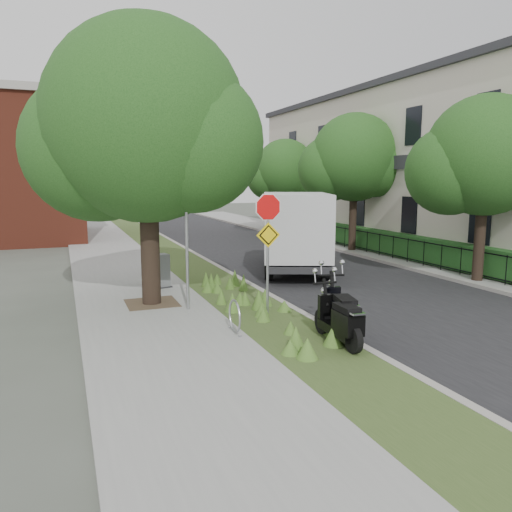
{
  "coord_description": "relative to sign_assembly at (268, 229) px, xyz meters",
  "views": [
    {
      "loc": [
        -6.2,
        -10.95,
        3.57
      ],
      "look_at": [
        -0.91,
        2.69,
        1.3
      ],
      "focal_mm": 35.0,
      "sensor_mm": 36.0,
      "label": 1
    }
  ],
  "objects": [
    {
      "name": "ground",
      "position": [
        1.4,
        -0.58,
        -2.33
      ],
      "size": [
        120.0,
        120.0,
        0.0
      ],
      "primitive_type": "plane",
      "color": "#4C5147",
      "rests_on": "ground"
    },
    {
      "name": "sidewalk_near",
      "position": [
        -2.85,
        9.42,
        -2.27
      ],
      "size": [
        3.5,
        60.0,
        0.12
      ],
      "primitive_type": "cube",
      "color": "gray",
      "rests_on": "ground"
    },
    {
      "name": "verge",
      "position": [
        -0.1,
        9.42,
        -2.27
      ],
      "size": [
        2.0,
        60.0,
        0.12
      ],
      "primitive_type": "cube",
      "color": "#374E21",
      "rests_on": "ground"
    },
    {
      "name": "kerb_near",
      "position": [
        0.9,
        9.42,
        -2.26
      ],
      "size": [
        0.2,
        60.0,
        0.13
      ],
      "primitive_type": "cube",
      "color": "#9E9991",
      "rests_on": "ground"
    },
    {
      "name": "road",
      "position": [
        4.4,
        9.42,
        -2.32
      ],
      "size": [
        7.0,
        60.0,
        0.01
      ],
      "primitive_type": "cube",
      "color": "black",
      "rests_on": "ground"
    },
    {
      "name": "kerb_far",
      "position": [
        7.9,
        9.42,
        -2.26
      ],
      "size": [
        0.2,
        60.0,
        0.13
      ],
      "primitive_type": "cube",
      "color": "#9E9991",
      "rests_on": "ground"
    },
    {
      "name": "footpath_far",
      "position": [
        9.6,
        9.42,
        -2.27
      ],
      "size": [
        3.2,
        60.0,
        0.12
      ],
      "primitive_type": "cube",
      "color": "gray",
      "rests_on": "ground"
    },
    {
      "name": "street_tree_main",
      "position": [
        -2.68,
        2.28,
        2.48
      ],
      "size": [
        6.21,
        5.54,
        7.66
      ],
      "color": "black",
      "rests_on": "ground"
    },
    {
      "name": "bare_post",
      "position": [
        -1.8,
        1.22,
        -0.21
      ],
      "size": [
        0.08,
        0.08,
        4.0
      ],
      "color": "#A5A8AD",
      "rests_on": "ground"
    },
    {
      "name": "bike_hoop",
      "position": [
        -1.3,
        -1.18,
        -1.83
      ],
      "size": [
        0.06,
        0.78,
        0.77
      ],
      "color": "#A5A8AD",
      "rests_on": "ground"
    },
    {
      "name": "sign_assembly",
      "position": [
        0.0,
        0.0,
        0.0
      ],
      "size": [
        0.94,
        0.08,
        3.22
      ],
      "color": "#A5A8AD",
      "rests_on": "ground"
    },
    {
      "name": "fence_far",
      "position": [
        8.6,
        9.42,
        -1.66
      ],
      "size": [
        0.04,
        24.0,
        1.0
      ],
      "color": "black",
      "rests_on": "ground"
    },
    {
      "name": "hedge_far",
      "position": [
        9.3,
        9.42,
        -1.66
      ],
      "size": [
        1.0,
        24.0,
        1.1
      ],
      "primitive_type": "cube",
      "color": "#1B4117",
      "rests_on": "footpath_far"
    },
    {
      "name": "terrace_houses",
      "position": [
        12.89,
        9.42,
        1.83
      ],
      "size": [
        7.4,
        26.4,
        8.2
      ],
      "color": "beige",
      "rests_on": "ground"
    },
    {
      "name": "far_tree_a",
      "position": [
        8.34,
        1.46,
        1.8
      ],
      "size": [
        4.6,
        4.1,
        6.22
      ],
      "color": "black",
      "rests_on": "ground"
    },
    {
      "name": "far_tree_b",
      "position": [
        8.34,
        9.46,
        2.04
      ],
      "size": [
        4.83,
        4.31,
        6.56
      ],
      "color": "black",
      "rests_on": "ground"
    },
    {
      "name": "far_tree_c",
      "position": [
        8.34,
        17.46,
        1.63
      ],
      "size": [
        4.37,
        3.89,
        5.93
      ],
      "color": "black",
      "rests_on": "ground"
    },
    {
      "name": "scooter_near",
      "position": [
        0.48,
        -2.86,
        -1.76
      ],
      "size": [
        0.43,
        1.92,
        0.91
      ],
      "color": "black",
      "rests_on": "ground"
    },
    {
      "name": "scooter_far",
      "position": [
        0.75,
        -2.41,
        -1.74
      ],
      "size": [
        0.72,
        1.99,
        0.96
      ],
      "color": "black",
      "rests_on": "ground"
    },
    {
      "name": "box_truck",
      "position": [
        3.45,
        5.61,
        -0.64
      ],
      "size": [
        4.17,
        6.13,
        2.59
      ],
      "color": "#262628",
      "rests_on": "ground"
    },
    {
      "name": "utility_cabinet",
      "position": [
        -2.08,
        4.21,
        -1.69
      ],
      "size": [
        0.91,
        0.71,
        1.07
      ],
      "color": "#262628",
      "rests_on": "ground"
    }
  ]
}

